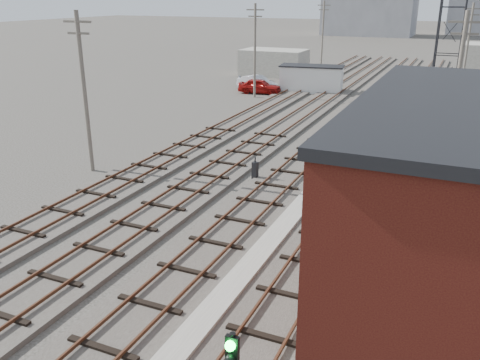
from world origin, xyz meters
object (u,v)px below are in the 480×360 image
Objects in this scene: switch_stand at (255,170)px; site_trailer at (311,79)px; car_red at (260,86)px; car_silver at (257,83)px; car_grey at (257,81)px.

site_trailer is (-5.04, 27.90, 0.81)m from switch_stand.
site_trailer is at bearing -63.36° from car_red.
switch_stand is at bearing -87.35° from site_trailer.
car_red is 0.93× the size of car_silver.
switch_stand is 28.30m from car_silver.
switch_stand is at bearing -178.40° from car_grey.
site_trailer is 1.45× the size of car_silver.
car_silver is 1.15× the size of car_grey.
switch_stand is at bearing -165.89° from car_red.
car_silver reaches higher than switch_stand.
switch_stand is 26.61m from car_red.
site_trailer is at bearing -115.34° from car_grey.
car_grey is at bearing 45.42° from car_silver.
switch_stand is 30.70m from car_grey.
site_trailer reaches higher than car_grey.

